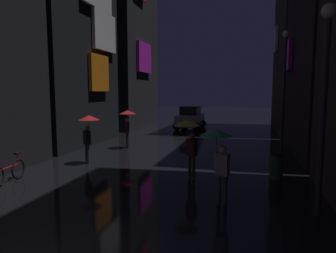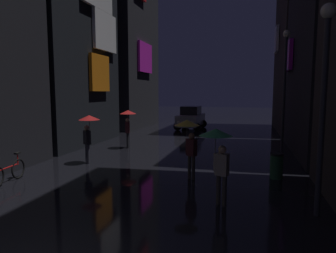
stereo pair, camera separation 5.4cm
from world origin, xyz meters
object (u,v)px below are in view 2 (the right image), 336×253
Objects in this scene: pedestrian_foreground_left_red at (128,118)px; streetlamp_right_far at (285,78)px; pedestrian_far_right_red at (89,126)px; bicycle_parked_at_storefront at (8,172)px; trash_bin at (277,166)px; pedestrian_foreground_right_green at (218,145)px; streetlamp_right_near at (324,85)px; pedestrian_midstreet_left_yellow at (188,133)px; car_distant at (191,118)px.

streetlamp_right_far is at bearing 7.73° from pedestrian_foreground_left_red.
pedestrian_foreground_left_red is at bearing 86.56° from pedestrian_far_right_red.
bicycle_parked_at_storefront reaches higher than trash_bin.
streetlamp_right_far is at bearing 82.25° from trash_bin.
streetlamp_right_near is (2.51, -0.07, 1.59)m from pedestrian_foreground_right_green.
pedestrian_midstreet_left_yellow is at bearing -48.40° from pedestrian_foreground_left_red.
bicycle_parked_at_storefront is at bearing -102.16° from pedestrian_foreground_left_red.
streetlamp_right_near is at bearing -1.52° from bicycle_parked_at_storefront.
pedestrian_foreground_left_red is 9.89m from car_distant.
pedestrian_far_right_red reaches higher than trash_bin.
pedestrian_foreground_left_red is (-4.34, 4.88, 0.00)m from pedestrian_midstreet_left_yellow.
pedestrian_midstreet_left_yellow is at bearing -79.73° from car_distant.
pedestrian_midstreet_left_yellow reaches higher than trash_bin.
pedestrian_midstreet_left_yellow and pedestrian_far_right_red have the same top height.
streetlamp_right_far is (-0.00, 8.34, 0.54)m from streetlamp_right_near.
pedestrian_foreground_left_red is at bearing 131.60° from pedestrian_midstreet_left_yellow.
bicycle_parked_at_storefront is 17.01m from car_distant.
pedestrian_foreground_left_red is 0.34× the size of streetlamp_right_far.
pedestrian_midstreet_left_yellow is at bearing -13.43° from pedestrian_far_right_red.
streetlamp_right_far reaches higher than pedestrian_midstreet_left_yellow.
pedestrian_foreground_left_red reaches higher than trash_bin.
car_distant is 11.11m from streetlamp_right_far.
trash_bin is (-0.70, -5.14, -3.33)m from streetlamp_right_far.
pedestrian_foreground_right_green is at bearing -120.09° from trash_bin.
streetlamp_right_near is (6.40, -16.95, 2.33)m from car_distant.
pedestrian_foreground_right_green is 0.41× the size of streetlamp_right_near.
streetlamp_right_near reaches higher than pedestrian_far_right_red.
pedestrian_far_right_red is at bearing -98.09° from car_distant.
pedestrian_midstreet_left_yellow is 14.85m from car_distant.
bicycle_parked_at_storefront is 0.35× the size of streetlamp_right_near.
pedestrian_far_right_red is (-0.23, -3.79, 0.00)m from pedestrian_foreground_left_red.
streetlamp_right_near is (8.10, -7.24, 1.59)m from pedestrian_foreground_left_red.
streetlamp_right_near is at bearing -41.79° from pedestrian_foreground_left_red.
car_distant is at bearing 100.27° from pedestrian_midstreet_left_yellow.
car_distant is at bearing 80.12° from pedestrian_foreground_left_red.
bicycle_parked_at_storefront is at bearing -139.92° from streetlamp_right_far.
streetlamp_right_far is at bearing 90.00° from streetlamp_right_near.
pedestrian_far_right_red is at bearing 149.86° from pedestrian_foreground_right_green.
pedestrian_midstreet_left_yellow is 1.17× the size of bicycle_parked_at_storefront.
bicycle_parked_at_storefront is 1.95× the size of trash_bin.
pedestrian_midstreet_left_yellow is 0.41× the size of streetlamp_right_near.
pedestrian_foreground_right_green is 7.21m from bicycle_parked_at_storefront.
pedestrian_far_right_red is at bearing 157.53° from streetlamp_right_near.
pedestrian_midstreet_left_yellow reaches higher than bicycle_parked_at_storefront.
pedestrian_foreground_right_green is 2.97m from streetlamp_right_near.
pedestrian_foreground_left_red is (-5.58, 7.17, 0.00)m from pedestrian_foreground_right_green.
streetlamp_right_far is at bearing -53.36° from car_distant.
pedestrian_midstreet_left_yellow is 1.00× the size of pedestrian_far_right_red.
pedestrian_midstreet_left_yellow is 7.38m from streetlamp_right_far.
streetlamp_right_near reaches higher than bicycle_parked_at_storefront.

